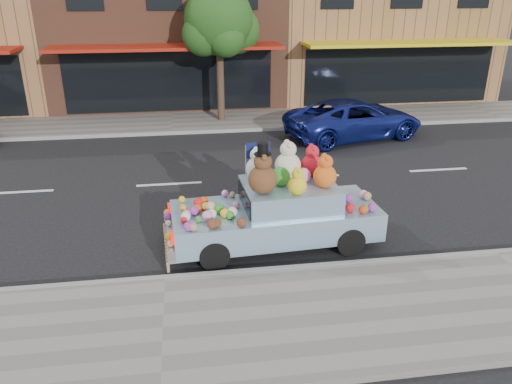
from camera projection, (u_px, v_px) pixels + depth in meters
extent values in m
plane|color=black|center=(169.00, 184.00, 13.92)|extent=(120.00, 120.00, 0.00)
cube|color=gray|center=(163.00, 330.00, 7.97)|extent=(60.00, 3.00, 0.12)
cube|color=gray|center=(171.00, 123.00, 19.83)|extent=(60.00, 3.00, 0.12)
cube|color=gray|center=(165.00, 279.00, 9.34)|extent=(60.00, 0.12, 0.13)
cube|color=gray|center=(171.00, 133.00, 18.46)|extent=(60.00, 0.12, 0.13)
cube|color=brown|center=(168.00, 22.00, 23.52)|extent=(10.00, 8.00, 7.00)
cube|color=black|center=(170.00, 82.00, 20.66)|extent=(8.50, 0.06, 2.40)
cube|color=#9D1C0E|center=(167.00, 47.00, 19.28)|extent=(9.00, 1.80, 0.12)
cube|color=#996740|center=(371.00, 20.00, 24.86)|extent=(10.00, 8.00, 7.00)
cube|color=black|center=(399.00, 76.00, 22.00)|extent=(8.50, 0.06, 2.40)
cube|color=yellow|center=(411.00, 43.00, 20.62)|extent=(9.00, 1.80, 0.12)
cylinder|color=#38281C|center=(220.00, 82.00, 19.50)|extent=(0.28, 0.28, 3.20)
sphere|color=#1E4313|center=(219.00, 20.00, 18.61)|extent=(2.60, 2.60, 2.60)
sphere|color=#1E4313|center=(237.00, 30.00, 19.13)|extent=(1.80, 1.80, 1.80)
sphere|color=#1E4313|center=(203.00, 35.00, 18.54)|extent=(1.60, 1.60, 1.60)
sphere|color=#1E4313|center=(226.00, 38.00, 18.32)|extent=(1.40, 1.40, 1.40)
sphere|color=#1E4313|center=(210.00, 27.00, 19.23)|extent=(1.60, 1.60, 1.60)
imported|color=navy|center=(354.00, 119.00, 17.85)|extent=(5.40, 3.47, 1.39)
cylinder|color=black|center=(350.00, 241.00, 10.22)|extent=(0.61, 0.24, 0.60)
cylinder|color=black|center=(325.00, 210.00, 11.63)|extent=(0.61, 0.24, 0.60)
cylinder|color=black|center=(214.00, 255.00, 9.69)|extent=(0.61, 0.24, 0.60)
cylinder|color=black|center=(205.00, 221.00, 11.10)|extent=(0.61, 0.24, 0.60)
cube|color=#8BB0CF|center=(275.00, 220.00, 10.56)|extent=(4.40, 1.96, 0.60)
cube|color=#8BB0CF|center=(289.00, 195.00, 10.40)|extent=(1.99, 1.61, 0.50)
cube|color=silver|center=(170.00, 236.00, 10.20)|extent=(0.27, 1.79, 0.26)
cube|color=red|center=(173.00, 238.00, 9.47)|extent=(0.08, 0.28, 0.16)
cube|color=red|center=(169.00, 209.00, 10.70)|extent=(0.08, 0.28, 0.16)
cube|color=black|center=(245.00, 199.00, 10.23)|extent=(0.12, 1.30, 0.40)
sphere|color=#552F18|center=(263.00, 179.00, 9.76)|extent=(0.58, 0.58, 0.58)
sphere|color=#552F18|center=(263.00, 161.00, 9.61)|extent=(0.36, 0.36, 0.36)
sphere|color=#552F18|center=(264.00, 158.00, 9.45)|extent=(0.14, 0.14, 0.14)
sphere|color=#552F18|center=(262.00, 154.00, 9.68)|extent=(0.14, 0.14, 0.14)
cylinder|color=black|center=(263.00, 154.00, 9.55)|extent=(0.34, 0.34, 0.02)
cylinder|color=black|center=(263.00, 149.00, 9.51)|extent=(0.21, 0.21, 0.22)
sphere|color=beige|center=(288.00, 166.00, 10.53)|extent=(0.56, 0.56, 0.56)
sphere|color=beige|center=(288.00, 149.00, 10.39)|extent=(0.35, 0.35, 0.35)
sphere|color=beige|center=(290.00, 146.00, 10.23)|extent=(0.13, 0.13, 0.13)
sphere|color=beige|center=(287.00, 142.00, 10.45)|extent=(0.13, 0.13, 0.13)
sphere|color=#E05515|center=(325.00, 176.00, 10.07)|extent=(0.48, 0.48, 0.48)
sphere|color=#E05515|center=(326.00, 162.00, 9.95)|extent=(0.30, 0.30, 0.30)
sphere|color=#E05515|center=(327.00, 159.00, 9.82)|extent=(0.11, 0.11, 0.11)
sphere|color=#E05515|center=(325.00, 156.00, 10.01)|extent=(0.11, 0.11, 0.11)
sphere|color=red|center=(312.00, 165.00, 10.69)|extent=(0.47, 0.47, 0.47)
sphere|color=red|center=(313.00, 152.00, 10.57)|extent=(0.29, 0.29, 0.29)
sphere|color=red|center=(314.00, 149.00, 10.44)|extent=(0.11, 0.11, 0.11)
sphere|color=red|center=(312.00, 146.00, 10.63)|extent=(0.11, 0.11, 0.11)
sphere|color=silver|center=(257.00, 168.00, 10.51)|extent=(0.46, 0.46, 0.46)
sphere|color=silver|center=(257.00, 155.00, 10.40)|extent=(0.29, 0.29, 0.29)
sphere|color=silver|center=(257.00, 152.00, 10.27)|extent=(0.11, 0.11, 0.11)
sphere|color=silver|center=(256.00, 149.00, 10.45)|extent=(0.11, 0.11, 0.11)
sphere|color=yellow|center=(297.00, 185.00, 9.74)|extent=(0.38, 0.38, 0.38)
sphere|color=yellow|center=(298.00, 174.00, 9.65)|extent=(0.23, 0.23, 0.23)
sphere|color=yellow|center=(299.00, 172.00, 9.54)|extent=(0.09, 0.09, 0.09)
sphere|color=yellow|center=(297.00, 169.00, 9.69)|extent=(0.09, 0.09, 0.09)
sphere|color=#2C8424|center=(280.00, 177.00, 10.20)|extent=(0.40, 0.40, 0.40)
sphere|color=pink|center=(303.00, 175.00, 10.35)|extent=(0.32, 0.32, 0.32)
sphere|color=red|center=(199.00, 203.00, 10.39)|extent=(0.21, 0.21, 0.21)
sphere|color=pink|center=(225.00, 193.00, 10.94)|extent=(0.16, 0.16, 0.16)
sphere|color=silver|center=(186.00, 217.00, 9.80)|extent=(0.19, 0.19, 0.19)
sphere|color=#2C8424|center=(219.00, 209.00, 10.13)|extent=(0.20, 0.20, 0.20)
sphere|color=pink|center=(236.00, 205.00, 10.38)|extent=(0.15, 0.15, 0.15)
sphere|color=gold|center=(183.00, 208.00, 10.26)|extent=(0.13, 0.13, 0.13)
sphere|color=#8B2E8E|center=(194.00, 211.00, 10.05)|extent=(0.19, 0.19, 0.19)
sphere|color=#522A17|center=(217.00, 223.00, 9.55)|extent=(0.19, 0.19, 0.19)
sphere|color=#2C8424|center=(198.00, 219.00, 9.76)|extent=(0.13, 0.13, 0.13)
sphere|color=#522A17|center=(200.00, 206.00, 10.33)|extent=(0.15, 0.15, 0.15)
sphere|color=pink|center=(186.00, 214.00, 9.93)|extent=(0.17, 0.17, 0.17)
sphere|color=gold|center=(206.00, 206.00, 10.27)|extent=(0.18, 0.18, 0.18)
sphere|color=pink|center=(208.00, 216.00, 9.81)|extent=(0.22, 0.22, 0.22)
sphere|color=#8B2E8E|center=(188.00, 226.00, 9.42)|extent=(0.18, 0.18, 0.18)
sphere|color=pink|center=(221.00, 210.00, 10.14)|extent=(0.15, 0.15, 0.15)
sphere|color=gold|center=(225.00, 213.00, 9.95)|extent=(0.19, 0.19, 0.19)
sphere|color=silver|center=(212.00, 214.00, 9.94)|extent=(0.19, 0.19, 0.19)
sphere|color=#947251|center=(233.00, 195.00, 10.90)|extent=(0.13, 0.13, 0.13)
sphere|color=gold|center=(182.00, 199.00, 10.65)|extent=(0.14, 0.14, 0.14)
sphere|color=red|center=(204.00, 201.00, 10.46)|extent=(0.21, 0.21, 0.21)
sphere|color=#947251|center=(193.00, 227.00, 9.41)|extent=(0.17, 0.17, 0.17)
sphere|color=#2C8424|center=(230.00, 215.00, 9.89)|extent=(0.17, 0.17, 0.17)
sphere|color=red|center=(184.00, 220.00, 9.73)|extent=(0.14, 0.14, 0.14)
sphere|color=beige|center=(233.00, 212.00, 10.00)|extent=(0.20, 0.20, 0.20)
sphere|color=#522A17|center=(212.00, 224.00, 9.49)|extent=(0.20, 0.20, 0.20)
sphere|color=red|center=(197.00, 209.00, 10.15)|extent=(0.19, 0.19, 0.19)
sphere|color=#522A17|center=(242.00, 222.00, 9.56)|extent=(0.20, 0.20, 0.20)
sphere|color=#D8A88C|center=(211.00, 207.00, 10.19)|extent=(0.22, 0.22, 0.22)
sphere|color=gold|center=(167.00, 213.00, 10.77)|extent=(0.15, 0.15, 0.15)
sphere|color=#947251|center=(171.00, 243.00, 9.52)|extent=(0.14, 0.14, 0.14)
sphere|color=gold|center=(170.00, 236.00, 9.74)|extent=(0.18, 0.18, 0.18)
sphere|color=beige|center=(168.00, 223.00, 10.34)|extent=(0.12, 0.12, 0.12)
sphere|color=#8B2E8E|center=(170.00, 237.00, 9.77)|extent=(0.13, 0.13, 0.13)
sphere|color=#8B2E8E|center=(168.00, 217.00, 10.57)|extent=(0.17, 0.17, 0.17)
sphere|color=red|center=(350.00, 208.00, 10.18)|extent=(0.20, 0.20, 0.20)
sphere|color=#8B2E8E|center=(330.00, 193.00, 10.94)|extent=(0.18, 0.18, 0.18)
sphere|color=#8B2E8E|center=(348.00, 198.00, 10.65)|extent=(0.18, 0.18, 0.18)
sphere|color=#8B2E8E|center=(372.00, 207.00, 10.21)|extent=(0.20, 0.20, 0.20)
sphere|color=red|center=(363.00, 210.00, 10.12)|extent=(0.18, 0.18, 0.18)
sphere|color=pink|center=(363.00, 194.00, 10.84)|extent=(0.19, 0.19, 0.19)
sphere|color=#947251|center=(367.00, 196.00, 10.75)|extent=(0.19, 0.19, 0.19)
sphere|color=#2C8424|center=(365.00, 209.00, 10.18)|extent=(0.17, 0.17, 0.17)
cylinder|color=#997A54|center=(168.00, 268.00, 9.51)|extent=(0.06, 0.06, 0.17)
sphere|color=#997A54|center=(168.00, 264.00, 9.47)|extent=(0.07, 0.07, 0.07)
cylinder|color=#997A54|center=(168.00, 265.00, 9.63)|extent=(0.06, 0.06, 0.17)
sphere|color=#997A54|center=(168.00, 260.00, 9.59)|extent=(0.07, 0.07, 0.07)
cylinder|color=#997A54|center=(168.00, 261.00, 9.74)|extent=(0.06, 0.06, 0.17)
sphere|color=#997A54|center=(167.00, 257.00, 9.71)|extent=(0.07, 0.07, 0.07)
cylinder|color=#997A54|center=(167.00, 258.00, 9.86)|extent=(0.06, 0.06, 0.17)
sphere|color=#997A54|center=(167.00, 254.00, 9.83)|extent=(0.07, 0.07, 0.07)
cylinder|color=#997A54|center=(167.00, 255.00, 9.98)|extent=(0.06, 0.06, 0.17)
sphere|color=#997A54|center=(167.00, 251.00, 9.94)|extent=(0.07, 0.07, 0.07)
cylinder|color=#997A54|center=(167.00, 252.00, 10.10)|extent=(0.06, 0.06, 0.17)
sphere|color=#997A54|center=(166.00, 247.00, 10.06)|extent=(0.07, 0.07, 0.07)
cylinder|color=#997A54|center=(167.00, 248.00, 10.22)|extent=(0.06, 0.06, 0.17)
sphere|color=#997A54|center=(166.00, 244.00, 10.18)|extent=(0.07, 0.07, 0.07)
cylinder|color=#997A54|center=(166.00, 245.00, 10.33)|extent=(0.06, 0.06, 0.17)
sphere|color=#997A54|center=(166.00, 241.00, 10.30)|extent=(0.07, 0.07, 0.07)
cylinder|color=#997A54|center=(166.00, 242.00, 10.45)|extent=(0.06, 0.06, 0.17)
sphere|color=#997A54|center=(166.00, 238.00, 10.42)|extent=(0.07, 0.07, 0.07)
cylinder|color=#997A54|center=(166.00, 240.00, 10.57)|extent=(0.06, 0.06, 0.17)
sphere|color=#997A54|center=(165.00, 236.00, 10.53)|extent=(0.07, 0.07, 0.07)
cylinder|color=#997A54|center=(165.00, 237.00, 10.69)|extent=(0.06, 0.06, 0.17)
sphere|color=#997A54|center=(165.00, 233.00, 10.65)|extent=(0.07, 0.07, 0.07)
cylinder|color=#997A54|center=(165.00, 234.00, 10.81)|extent=(0.06, 0.06, 0.17)
sphere|color=#997A54|center=(165.00, 230.00, 10.77)|extent=(0.07, 0.07, 0.07)
cylinder|color=#997A54|center=(165.00, 231.00, 10.92)|extent=(0.06, 0.06, 0.17)
sphere|color=#997A54|center=(165.00, 227.00, 10.89)|extent=(0.07, 0.07, 0.07)
cylinder|color=#997A54|center=(165.00, 229.00, 11.04)|extent=(0.06, 0.06, 0.17)
sphere|color=#997A54|center=(164.00, 225.00, 11.01)|extent=(0.07, 0.07, 0.07)
cylinder|color=silver|center=(246.00, 161.00, 10.61)|extent=(0.02, 0.02, 0.70)
cube|color=#0C1447|center=(258.00, 150.00, 10.60)|extent=(0.52, 0.05, 0.34)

